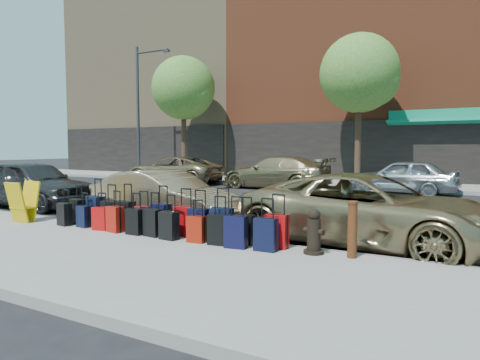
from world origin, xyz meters
The scene contains 41 objects.
ground centered at (0.00, 0.00, 0.00)m, with size 120.00×120.00×0.00m, color black.
sidewalk_near centered at (0.00, -6.50, 0.07)m, with size 60.00×4.00×0.15m, color gray.
sidewalk_far centered at (0.00, 10.00, 0.07)m, with size 60.00×4.00×0.15m, color gray.
curb_near centered at (0.00, -4.48, 0.07)m, with size 60.00×0.08×0.15m, color gray.
curb_far centered at (0.00, 7.98, 0.07)m, with size 60.00×0.08×0.15m, color gray.
building_left centered at (-16.00, 17.98, 7.98)m, with size 15.00×12.12×16.00m.
building_center centered at (0.00, 17.99, 9.98)m, with size 17.00×12.85×20.00m.
tree_left centered at (-9.86, 9.50, 5.41)m, with size 3.80×3.80×7.27m.
tree_center centered at (0.64, 9.50, 5.41)m, with size 3.80×3.80×7.27m.
streetlight centered at (-12.80, 8.80, 4.66)m, with size 2.59×0.18×8.00m.
suitcase_front_0 centered at (-2.51, -4.83, 0.44)m, with size 0.41×0.27×0.92m.
suitcase_front_1 centered at (-1.95, -4.78, 0.49)m, with size 0.48×0.33×1.07m.
suitcase_front_2 centered at (-1.50, -4.77, 0.45)m, with size 0.41×0.25×0.96m.
suitcase_front_3 centered at (-0.98, -4.82, 0.46)m, with size 0.44×0.27×1.00m.
suitcase_front_4 centered at (-0.55, -4.77, 0.42)m, with size 0.39×0.26×0.86m.
suitcase_front_5 centered at (-0.06, -4.76, 0.46)m, with size 0.44×0.28×1.00m.
suitcase_front_6 centered at (0.53, -4.76, 0.45)m, with size 0.41×0.24×0.97m.
suitcase_front_7 centered at (0.94, -4.84, 0.45)m, with size 0.41×0.24×0.96m.
suitcase_front_8 centered at (1.43, -4.79, 0.47)m, with size 0.44×0.27×1.02m.
suitcase_front_9 centered at (1.94, -4.81, 0.43)m, with size 0.37×0.21×0.88m.
suitcase_front_10 centered at (2.58, -4.80, 0.45)m, with size 0.40×0.23×0.96m.
suitcase_back_0 centered at (-2.57, -5.14, 0.41)m, with size 0.38×0.26×0.83m.
suitcase_back_1 centered at (-2.01, -5.07, 0.39)m, with size 0.34×0.22×0.78m.
suitcase_back_2 centered at (-1.42, -5.12, 0.40)m, with size 0.37×0.25×0.81m.
suitcase_back_3 centered at (-0.99, -5.14, 0.42)m, with size 0.40×0.27×0.88m.
suitcase_back_4 centered at (-0.44, -5.13, 0.42)m, with size 0.36×0.22×0.86m.
suitcase_back_5 centered at (-0.01, -5.09, 0.43)m, with size 0.40×0.26×0.89m.
suitcase_back_6 centered at (0.46, -5.17, 0.42)m, with size 0.39×0.25×0.88m.
suitcase_back_7 centered at (1.07, -5.12, 0.40)m, with size 0.35×0.22×0.81m.
suitcase_back_8 centered at (1.55, -5.08, 0.43)m, with size 0.40×0.26×0.90m.
suitcase_back_9 centered at (1.94, -5.14, 0.44)m, with size 0.41×0.27×0.92m.
suitcase_back_10 centered at (2.50, -5.08, 0.44)m, with size 0.39×0.23×0.92m.
fire_hydrant centered at (3.29, -4.86, 0.50)m, with size 0.39×0.34×0.76m.
bollard centered at (3.92, -4.83, 0.62)m, with size 0.17×0.17×0.92m.
display_rack centered at (-3.84, -5.29, 0.62)m, with size 0.56×0.62×0.96m.
car_near_0 centered at (-6.82, -2.93, 0.77)m, with size 1.82×4.51×1.54m, color #323234.
car_near_1 centered at (-1.09, -3.38, 0.68)m, with size 1.43×4.11×1.35m, color tan.
car_near_2 centered at (3.81, -3.17, 0.71)m, with size 2.35×5.10×1.42m, color #9E8A61.
car_far_0 centered at (-8.51, 6.54, 0.73)m, with size 2.42×5.24×1.46m, color #967F5C.
car_far_1 centered at (-2.61, 6.68, 0.76)m, with size 2.13×5.24×1.52m, color #97865C.
car_far_2 centered at (2.96, 7.02, 0.73)m, with size 1.73×4.30×1.47m, color silver.
Camera 1 is at (5.63, -11.64, 1.92)m, focal length 32.00 mm.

